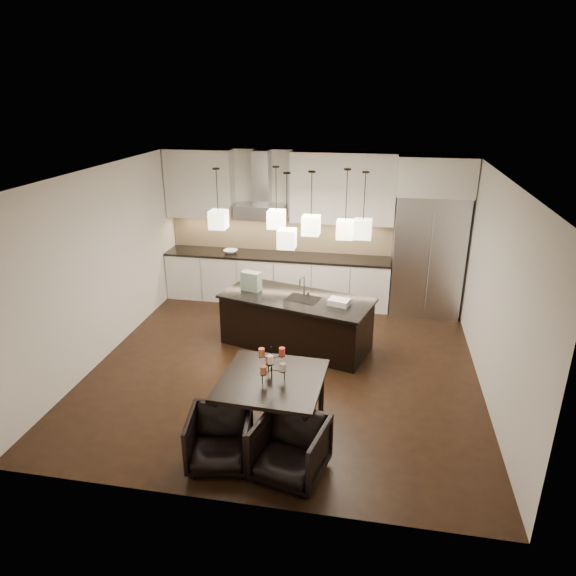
% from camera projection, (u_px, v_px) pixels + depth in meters
% --- Properties ---
extents(floor, '(5.50, 5.50, 0.02)m').
position_uv_depth(floor, '(286.00, 366.00, 7.59)').
color(floor, black).
rests_on(floor, ground).
extents(ceiling, '(5.50, 5.50, 0.02)m').
position_uv_depth(ceiling, '(285.00, 173.00, 6.57)').
color(ceiling, white).
rests_on(ceiling, wall_back).
extents(wall_back, '(5.50, 0.02, 2.80)m').
position_uv_depth(wall_back, '(313.00, 227.00, 9.61)').
color(wall_back, silver).
rests_on(wall_back, ground).
extents(wall_front, '(5.50, 0.02, 2.80)m').
position_uv_depth(wall_front, '(228.00, 381.00, 4.55)').
color(wall_front, silver).
rests_on(wall_front, ground).
extents(wall_left, '(0.02, 5.50, 2.80)m').
position_uv_depth(wall_left, '(101.00, 265.00, 7.55)').
color(wall_left, silver).
rests_on(wall_left, ground).
extents(wall_right, '(0.02, 5.50, 2.80)m').
position_uv_depth(wall_right, '(495.00, 289.00, 6.62)').
color(wall_right, silver).
rests_on(wall_right, ground).
extents(refrigerator, '(1.20, 0.72, 2.15)m').
position_uv_depth(refrigerator, '(427.00, 256.00, 9.03)').
color(refrigerator, '#B7B7BA').
rests_on(refrigerator, floor).
extents(fridge_panel, '(1.26, 0.72, 0.65)m').
position_uv_depth(fridge_panel, '(436.00, 175.00, 8.52)').
color(fridge_panel, silver).
rests_on(fridge_panel, refrigerator).
extents(lower_cabinets, '(4.21, 0.62, 0.88)m').
position_uv_depth(lower_cabinets, '(277.00, 279.00, 9.76)').
color(lower_cabinets, silver).
rests_on(lower_cabinets, floor).
extents(countertop, '(4.21, 0.66, 0.04)m').
position_uv_depth(countertop, '(277.00, 256.00, 9.60)').
color(countertop, black).
rests_on(countertop, lower_cabinets).
extents(backsplash, '(4.21, 0.02, 0.63)m').
position_uv_depth(backsplash, '(280.00, 234.00, 9.75)').
color(backsplash, beige).
rests_on(backsplash, countertop).
extents(upper_cab_left, '(1.25, 0.35, 1.25)m').
position_uv_depth(upper_cab_left, '(200.00, 184.00, 9.51)').
color(upper_cab_left, silver).
rests_on(upper_cab_left, wall_back).
extents(upper_cab_right, '(1.85, 0.35, 1.25)m').
position_uv_depth(upper_cab_right, '(343.00, 188.00, 9.07)').
color(upper_cab_right, silver).
rests_on(upper_cab_right, wall_back).
extents(hood_canopy, '(0.90, 0.52, 0.24)m').
position_uv_depth(hood_canopy, '(261.00, 211.00, 9.40)').
color(hood_canopy, '#B7B7BA').
rests_on(hood_canopy, wall_back).
extents(hood_chimney, '(0.30, 0.28, 0.96)m').
position_uv_depth(hood_chimney, '(262.00, 177.00, 9.28)').
color(hood_chimney, '#B7B7BA').
rests_on(hood_chimney, hood_canopy).
extents(fruit_bowl, '(0.26, 0.26, 0.06)m').
position_uv_depth(fruit_bowl, '(231.00, 251.00, 9.68)').
color(fruit_bowl, silver).
rests_on(fruit_bowl, countertop).
extents(island_body, '(2.40, 1.46, 0.79)m').
position_uv_depth(island_body, '(296.00, 323.00, 8.04)').
color(island_body, black).
rests_on(island_body, floor).
extents(island_top, '(2.49, 1.55, 0.04)m').
position_uv_depth(island_top, '(296.00, 298.00, 7.89)').
color(island_top, black).
rests_on(island_top, island_body).
extents(faucet, '(0.14, 0.23, 0.34)m').
position_uv_depth(faucet, '(304.00, 286.00, 7.86)').
color(faucet, silver).
rests_on(faucet, island_top).
extents(tote_bag, '(0.34, 0.24, 0.31)m').
position_uv_depth(tote_bag, '(251.00, 281.00, 8.11)').
color(tote_bag, '#1A4A2D').
rests_on(tote_bag, island_top).
extents(food_container, '(0.35, 0.29, 0.09)m').
position_uv_depth(food_container, '(339.00, 302.00, 7.59)').
color(food_container, silver).
rests_on(food_container, island_top).
extents(dining_table, '(1.22, 1.22, 0.70)m').
position_uv_depth(dining_table, '(272.00, 404.00, 6.04)').
color(dining_table, black).
rests_on(dining_table, floor).
extents(candelabra, '(0.35, 0.35, 0.41)m').
position_uv_depth(candelabra, '(272.00, 363.00, 5.84)').
color(candelabra, black).
rests_on(candelabra, dining_table).
extents(candle_a, '(0.07, 0.07, 0.09)m').
position_uv_depth(candle_a, '(283.00, 367.00, 5.82)').
color(candle_a, beige).
rests_on(candle_a, candelabra).
extents(candle_b, '(0.07, 0.07, 0.09)m').
position_uv_depth(candle_b, '(269.00, 360.00, 5.97)').
color(candle_b, red).
rests_on(candle_b, candelabra).
extents(candle_c, '(0.07, 0.07, 0.09)m').
position_uv_depth(candle_c, '(263.00, 370.00, 5.76)').
color(candle_c, '#B05F3D').
rests_on(candle_c, candelabra).
extents(candle_d, '(0.07, 0.07, 0.09)m').
position_uv_depth(candle_d, '(282.00, 352.00, 5.85)').
color(candle_d, red).
rests_on(candle_d, candelabra).
extents(candle_e, '(0.07, 0.07, 0.09)m').
position_uv_depth(candle_e, '(262.00, 352.00, 5.84)').
color(candle_e, '#B05F3D').
rests_on(candle_e, candelabra).
extents(candle_f, '(0.07, 0.07, 0.09)m').
position_uv_depth(candle_f, '(270.00, 359.00, 5.68)').
color(candle_f, beige).
rests_on(candle_f, candelabra).
extents(armchair_left, '(0.76, 0.77, 0.62)m').
position_uv_depth(armchair_left, '(220.00, 439.00, 5.50)').
color(armchair_left, black).
rests_on(armchair_left, floor).
extents(armchair_right, '(0.84, 0.85, 0.65)m').
position_uv_depth(armchair_right, '(290.00, 449.00, 5.33)').
color(armchair_right, black).
rests_on(armchair_right, floor).
extents(pendant_a, '(0.24, 0.24, 0.26)m').
position_uv_depth(pendant_a, '(219.00, 219.00, 7.33)').
color(pendant_a, beige).
rests_on(pendant_a, ceiling).
extents(pendant_b, '(0.24, 0.24, 0.26)m').
position_uv_depth(pendant_b, '(276.00, 219.00, 7.51)').
color(pendant_b, beige).
rests_on(pendant_b, ceiling).
extents(pendant_c, '(0.24, 0.24, 0.26)m').
position_uv_depth(pendant_c, '(311.00, 225.00, 7.07)').
color(pendant_c, beige).
rests_on(pendant_c, ceiling).
extents(pendant_d, '(0.24, 0.24, 0.26)m').
position_uv_depth(pendant_d, '(345.00, 229.00, 7.31)').
color(pendant_d, beige).
rests_on(pendant_d, ceiling).
extents(pendant_e, '(0.24, 0.24, 0.26)m').
position_uv_depth(pendant_e, '(363.00, 229.00, 7.05)').
color(pendant_e, beige).
rests_on(pendant_e, ceiling).
extents(pendant_f, '(0.24, 0.24, 0.26)m').
position_uv_depth(pendant_f, '(287.00, 239.00, 7.03)').
color(pendant_f, beige).
rests_on(pendant_f, ceiling).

